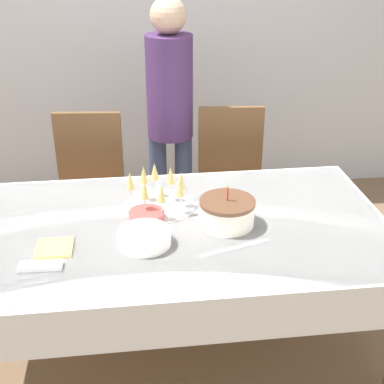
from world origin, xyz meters
name	(u,v)px	position (x,y,z in m)	size (l,w,h in m)	color
ground_plane	(175,351)	(0.00, 0.00, 0.00)	(12.00, 12.00, 0.00)	brown
wall_back	(147,19)	(0.00, 1.90, 1.35)	(8.00, 0.05, 2.70)	silver
dining_table	(173,244)	(0.00, 0.00, 0.64)	(1.96, 1.09, 0.74)	white
dining_chair_far_left	(89,187)	(-0.43, 0.87, 0.54)	(0.46, 0.46, 0.97)	brown
dining_chair_far_right	(231,180)	(0.44, 0.87, 0.54)	(0.45, 0.45, 0.97)	brown
birthday_cake	(227,212)	(0.24, -0.02, 0.80)	(0.25, 0.25, 0.19)	silver
champagne_tray	(159,191)	(-0.05, 0.18, 0.83)	(0.34, 0.34, 0.18)	silver
plate_stack_main	(144,238)	(-0.13, -0.14, 0.77)	(0.23, 0.23, 0.06)	silver
plate_stack_dessert	(147,216)	(-0.11, 0.06, 0.76)	(0.16, 0.16, 0.04)	#CC4C47
cake_knife	(236,248)	(0.25, -0.22, 0.74)	(0.29, 0.11, 0.00)	silver
fork_pile	(41,266)	(-0.54, -0.27, 0.75)	(0.17, 0.07, 0.02)	silver
napkin_pile	(54,248)	(-0.50, -0.13, 0.75)	(0.15, 0.15, 0.01)	#E0D166
person_standing	(170,107)	(0.08, 1.05, 0.96)	(0.28, 0.28, 1.60)	#3F4C72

